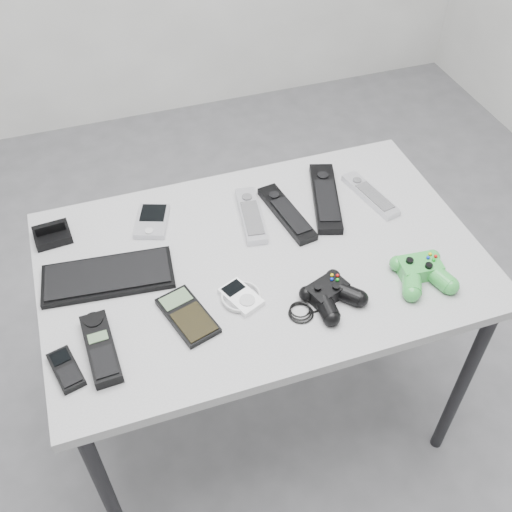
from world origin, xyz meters
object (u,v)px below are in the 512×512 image
object	(u,v)px
remote_silver_b	(370,195)
cordless_handset	(101,348)
desk	(261,274)
calculator	(188,315)
controller_green	(422,271)
remote_black_b	(326,197)
pda_keyboard	(108,276)
mp3_player	(241,296)
mobile_phone	(66,369)
remote_silver_a	(251,215)
controller_black	(331,293)
pda	(152,221)
remote_black_a	(287,213)

from	to	relation	value
remote_silver_b	cordless_handset	xyz separation A→B (m)	(-0.75, -0.27, 0.00)
desk	calculator	size ratio (longest dim) A/B	6.75
calculator	controller_green	bearing A→B (deg)	-22.62
remote_black_b	remote_silver_b	bearing A→B (deg)	5.33
pda_keyboard	mp3_player	world-z (taller)	same
mobile_phone	cordless_handset	xyz separation A→B (m)	(0.07, 0.03, 0.01)
remote_silver_a	cordless_handset	size ratio (longest dim) A/B	1.13
desk	controller_black	distance (m)	0.22
desk	remote_silver_a	bearing A→B (deg)	81.84
remote_black_b	mobile_phone	xyz separation A→B (m)	(-0.70, -0.32, -0.00)
remote_silver_a	pda	bearing A→B (deg)	174.53
pda_keyboard	calculator	world-z (taller)	pda_keyboard
controller_green	calculator	bearing A→B (deg)	179.38
controller_black	remote_black_a	bearing A→B (deg)	69.00
pda	remote_black_a	bearing A→B (deg)	5.82
remote_silver_b	calculator	world-z (taller)	remote_silver_b
desk	pda_keyboard	bearing A→B (deg)	172.72
desk	controller_black	xyz separation A→B (m)	(0.10, -0.18, 0.08)
calculator	mp3_player	xyz separation A→B (m)	(0.13, 0.01, 0.00)
pda_keyboard	remote_black_a	xyz separation A→B (m)	(0.47, 0.07, 0.00)
remote_silver_b	controller_green	world-z (taller)	controller_green
remote_black_a	controller_black	world-z (taller)	controller_black
remote_silver_a	mp3_player	xyz separation A→B (m)	(-0.11, -0.25, -0.00)
desk	cordless_handset	size ratio (longest dim) A/B	5.83
pda	remote_black_a	distance (m)	0.34
cordless_handset	calculator	size ratio (longest dim) A/B	1.16
calculator	mp3_player	distance (m)	0.13
remote_black_a	mobile_phone	world-z (taller)	remote_black_a
pda_keyboard	cordless_handset	size ratio (longest dim) A/B	1.66
calculator	controller_green	xyz separation A→B (m)	(0.54, -0.06, 0.02)
desk	remote_black_a	distance (m)	0.17
desk	mp3_player	xyz separation A→B (m)	(-0.09, -0.11, 0.07)
pda	remote_black_b	xyz separation A→B (m)	(0.45, -0.06, 0.00)
controller_black	cordless_handset	bearing A→B (deg)	157.82
cordless_handset	controller_green	size ratio (longest dim) A/B	1.26
pda_keyboard	mobile_phone	size ratio (longest dim) A/B	2.87
remote_silver_a	remote_black_b	distance (m)	0.21
mp3_player	controller_black	xyz separation A→B (m)	(0.19, -0.07, 0.01)
pda_keyboard	remote_silver_a	xyz separation A→B (m)	(0.38, 0.09, 0.00)
remote_black_b	remote_silver_b	distance (m)	0.12
pda_keyboard	desk	bearing A→B (deg)	-1.24
cordless_handset	controller_black	distance (m)	0.51
remote_black_a	mobile_phone	distance (m)	0.66
cordless_handset	controller_green	bearing A→B (deg)	-4.84
remote_black_a	mobile_phone	xyz separation A→B (m)	(-0.58, -0.30, -0.00)
controller_green	cordless_handset	bearing A→B (deg)	-176.60
controller_black	controller_green	size ratio (longest dim) A/B	1.48
desk	pda	size ratio (longest dim) A/B	8.81
pda_keyboard	controller_green	world-z (taller)	controller_green
pda_keyboard	remote_black_b	bearing A→B (deg)	15.31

